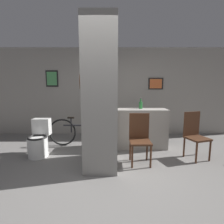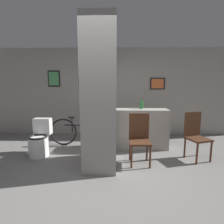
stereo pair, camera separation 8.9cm
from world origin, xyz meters
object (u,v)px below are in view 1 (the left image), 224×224
object	(u,v)px
chair_by_doorway	(195,133)
bottle_tall	(141,105)
bicycle	(81,132)
chair_near_pillar	(140,137)
toilet	(39,141)

from	to	relation	value
chair_by_doorway	bottle_tall	world-z (taller)	bottle_tall
bicycle	bottle_tall	bearing A→B (deg)	-1.94
chair_near_pillar	bicycle	distance (m)	1.65
bottle_tall	bicycle	bearing A→B (deg)	178.06
toilet	chair_by_doorway	size ratio (longest dim) A/B	0.80
bicycle	bottle_tall	xyz separation A→B (m)	(1.48, -0.05, 0.68)
bicycle	chair_near_pillar	bearing A→B (deg)	-36.33
toilet	bicycle	distance (m)	1.01
chair_near_pillar	bicycle	size ratio (longest dim) A/B	0.61
bicycle	bottle_tall	distance (m)	1.63
chair_by_doorway	bottle_tall	distance (m)	1.33
chair_near_pillar	bottle_tall	world-z (taller)	bottle_tall
toilet	chair_near_pillar	bearing A→B (deg)	-8.94
bottle_tall	toilet	bearing A→B (deg)	-165.29
chair_by_doorway	bicycle	xyz separation A→B (m)	(-2.49, 0.75, -0.16)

